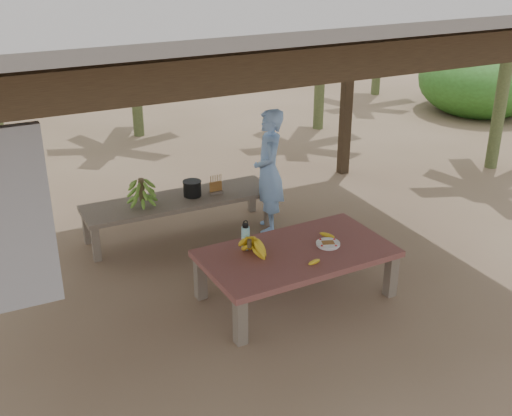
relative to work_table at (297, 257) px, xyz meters
name	(u,v)px	position (x,y,z in m)	size (l,w,h in m)	color
ground	(232,290)	(-0.51, 0.37, -0.43)	(80.00, 80.00, 0.00)	brown
work_table	(297,257)	(0.00, 0.00, 0.00)	(1.84, 1.07, 0.50)	brown
bench	(179,203)	(-0.53, 1.80, -0.04)	(2.20, 0.62, 0.45)	brown
ripe_banana_bunch	(249,247)	(-0.45, 0.10, 0.16)	(0.31, 0.27, 0.19)	yellow
plate	(328,244)	(0.32, -0.04, 0.08)	(0.23, 0.23, 0.04)	white
loose_banana_front	(314,262)	(0.01, -0.30, 0.09)	(0.04, 0.17, 0.04)	yellow
loose_banana_side	(327,235)	(0.41, 0.12, 0.09)	(0.04, 0.16, 0.04)	yellow
water_flask	(246,237)	(-0.42, 0.26, 0.19)	(0.08, 0.08, 0.30)	#46C4DA
green_banana_stalk	(142,191)	(-0.96, 1.80, 0.18)	(0.29, 0.29, 0.33)	#598C2D
cooking_pot	(192,189)	(-0.36, 1.80, 0.10)	(0.21, 0.21, 0.17)	black
skewer_rack	(216,184)	(-0.10, 1.75, 0.14)	(0.18, 0.08, 0.24)	#A57F47
woman	(269,172)	(0.45, 1.46, 0.30)	(0.53, 0.35, 1.46)	#7AA5E7
banana_plant_n	(129,4)	(0.14, 5.73, 1.73)	(1.80, 1.80, 2.64)	#596638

